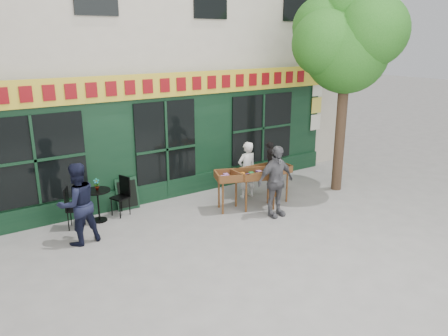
{
  "coord_description": "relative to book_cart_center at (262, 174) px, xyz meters",
  "views": [
    {
      "loc": [
        -4.94,
        -7.62,
        4.12
      ],
      "look_at": [
        0.58,
        0.5,
        1.19
      ],
      "focal_mm": 35.0,
      "sensor_mm": 36.0,
      "label": 1
    }
  ],
  "objects": [
    {
      "name": "man_right",
      "position": [
        -0.22,
        -0.77,
        0.04
      ],
      "size": [
        1.02,
        0.44,
        1.73
      ],
      "primitive_type": "imported",
      "rotation": [
        0.0,
        0.0,
        -0.02
      ],
      "color": "#525257",
      "rests_on": "ground"
    },
    {
      "name": "book_cart_center",
      "position": [
        0.0,
        0.0,
        0.0
      ],
      "size": [
        1.52,
        0.66,
        0.99
      ],
      "rotation": [
        0.0,
        0.0,
        -0.03
      ],
      "color": "brown",
      "rests_on": "ground"
    },
    {
      "name": "street_tree",
      "position": [
        2.54,
        -0.21,
        3.29
      ],
      "size": [
        3.05,
        2.9,
        5.6
      ],
      "color": "#382619",
      "rests_on": "ground"
    },
    {
      "name": "potted_plant",
      "position": [
        -3.83,
        1.29,
        0.08
      ],
      "size": [
        0.16,
        0.13,
        0.28
      ],
      "primitive_type": "imported",
      "rotation": [
        0.0,
        0.0,
        -0.19
      ],
      "color": "gray",
      "rests_on": "bistro_table"
    },
    {
      "name": "bistro_chair_right",
      "position": [
        -3.2,
        1.37,
        -0.26
      ],
      "size": [
        0.46,
        0.46,
        0.95
      ],
      "rotation": [
        0.0,
        0.0,
        -1.24
      ],
      "color": "black",
      "rests_on": "ground"
    },
    {
      "name": "chalkboard",
      "position": [
        -2.98,
        1.62,
        -0.42
      ],
      "size": [
        0.57,
        0.23,
        0.79
      ],
      "rotation": [
        0.0,
        0.0,
        -0.06
      ],
      "color": "black",
      "rests_on": "ground"
    },
    {
      "name": "dog",
      "position": [
        0.35,
        -0.05,
        0.47
      ],
      "size": [
        0.36,
        0.61,
        0.6
      ],
      "primitive_type": null,
      "rotation": [
        0.0,
        0.0,
        -0.03
      ],
      "color": "black",
      "rests_on": "book_cart_center"
    },
    {
      "name": "bistro_table",
      "position": [
        -3.83,
        1.29,
        -0.28
      ],
      "size": [
        0.6,
        0.6,
        0.76
      ],
      "color": "black",
      "rests_on": "ground"
    },
    {
      "name": "book_cart_right",
      "position": [
        -0.52,
        -0.02,
        0.0
      ],
      "size": [
        1.62,
        1.12,
        0.99
      ],
      "rotation": [
        0.0,
        0.0,
        -0.37
      ],
      "color": "brown",
      "rests_on": "ground"
    },
    {
      "name": "man_left",
      "position": [
        -4.53,
        0.39,
        0.04
      ],
      "size": [
        0.94,
        0.78,
        1.73
      ],
      "primitive_type": "imported",
      "rotation": [
        0.0,
        0.0,
        3.3
      ],
      "color": "black",
      "rests_on": "ground"
    },
    {
      "name": "ground",
      "position": [
        -1.8,
        -0.57,
        -0.82
      ],
      "size": [
        80.0,
        80.0,
        0.0
      ],
      "primitive_type": "plane",
      "color": "slate",
      "rests_on": "ground"
    },
    {
      "name": "woman",
      "position": [
        0.0,
        0.65,
        -0.06
      ],
      "size": [
        0.56,
        0.38,
        1.52
      ],
      "primitive_type": "imported",
      "rotation": [
        0.0,
        0.0,
        3.11
      ],
      "color": "white",
      "rests_on": "ground"
    },
    {
      "name": "bistro_chair_left",
      "position": [
        -4.46,
        1.23,
        -0.26
      ],
      "size": [
        0.49,
        0.48,
        0.95
      ],
      "rotation": [
        0.0,
        0.0,
        1.12
      ],
      "color": "black",
      "rests_on": "ground"
    },
    {
      "name": "building",
      "position": [
        -1.8,
        5.41,
        4.15
      ],
      "size": [
        14.0,
        7.26,
        10.0
      ],
      "color": "beige",
      "rests_on": "ground"
    }
  ]
}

